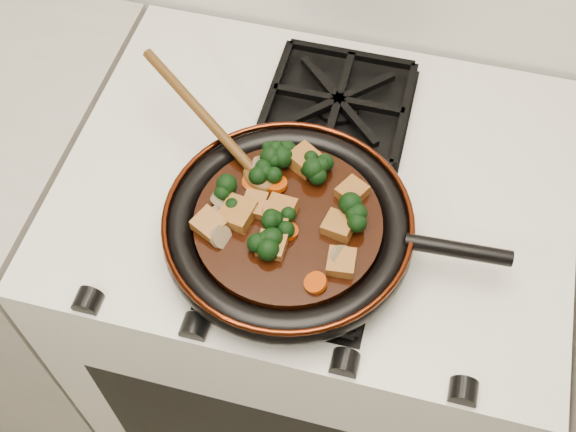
# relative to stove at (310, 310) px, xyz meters

# --- Properties ---
(stove) EXTENTS (0.76, 0.60, 0.90)m
(stove) POSITION_rel_stove_xyz_m (0.00, 0.00, 0.00)
(stove) COLOR silver
(stove) RESTS_ON ground
(burner_grate_front) EXTENTS (0.23, 0.23, 0.03)m
(burner_grate_front) POSITION_rel_stove_xyz_m (0.00, -0.14, 0.46)
(burner_grate_front) COLOR black
(burner_grate_front) RESTS_ON stove
(burner_grate_back) EXTENTS (0.23, 0.23, 0.03)m
(burner_grate_back) POSITION_rel_stove_xyz_m (0.00, 0.14, 0.46)
(burner_grate_back) COLOR black
(burner_grate_back) RESTS_ON stove
(skillet) EXTENTS (0.47, 0.34, 0.05)m
(skillet) POSITION_rel_stove_xyz_m (-0.01, -0.12, 0.49)
(skillet) COLOR black
(skillet) RESTS_ON burner_grate_front
(braising_sauce) EXTENTS (0.26, 0.26, 0.02)m
(braising_sauce) POSITION_rel_stove_xyz_m (-0.01, -0.12, 0.50)
(braising_sauce) COLOR black
(braising_sauce) RESTS_ON skillet
(tofu_cube_0) EXTENTS (0.04, 0.04, 0.02)m
(tofu_cube_0) POSITION_rel_stove_xyz_m (-0.03, -0.12, 0.52)
(tofu_cube_0) COLOR brown
(tofu_cube_0) RESTS_ON braising_sauce
(tofu_cube_1) EXTENTS (0.05, 0.04, 0.03)m
(tofu_cube_1) POSITION_rel_stove_xyz_m (0.05, -0.12, 0.52)
(tofu_cube_1) COLOR brown
(tofu_cube_1) RESTS_ON braising_sauce
(tofu_cube_2) EXTENTS (0.04, 0.04, 0.02)m
(tofu_cube_2) POSITION_rel_stove_xyz_m (0.07, -0.17, 0.52)
(tofu_cube_2) COLOR brown
(tofu_cube_2) RESTS_ON braising_sauce
(tofu_cube_3) EXTENTS (0.03, 0.04, 0.02)m
(tofu_cube_3) POSITION_rel_stove_xyz_m (-0.06, -0.11, 0.52)
(tofu_cube_3) COLOR brown
(tofu_cube_3) RESTS_ON braising_sauce
(tofu_cube_4) EXTENTS (0.05, 0.05, 0.03)m
(tofu_cube_4) POSITION_rel_stove_xyz_m (-0.11, -0.16, 0.52)
(tofu_cube_4) COLOR brown
(tofu_cube_4) RESTS_ON braising_sauce
(tofu_cube_5) EXTENTS (0.05, 0.05, 0.02)m
(tofu_cube_5) POSITION_rel_stove_xyz_m (0.06, -0.06, 0.52)
(tofu_cube_5) COLOR brown
(tofu_cube_5) RESTS_ON braising_sauce
(tofu_cube_6) EXTENTS (0.05, 0.05, 0.03)m
(tofu_cube_6) POSITION_rel_stove_xyz_m (-0.03, -0.12, 0.52)
(tofu_cube_6) COLOR brown
(tofu_cube_6) RESTS_ON braising_sauce
(tofu_cube_7) EXTENTS (0.04, 0.04, 0.02)m
(tofu_cube_7) POSITION_rel_stove_xyz_m (-0.02, -0.17, 0.52)
(tofu_cube_7) COLOR brown
(tofu_cube_7) RESTS_ON braising_sauce
(tofu_cube_8) EXTENTS (0.06, 0.06, 0.03)m
(tofu_cube_8) POSITION_rel_stove_xyz_m (-0.01, -0.02, 0.52)
(tofu_cube_8) COLOR brown
(tofu_cube_8) RESTS_ON braising_sauce
(tofu_cube_9) EXTENTS (0.05, 0.05, 0.03)m
(tofu_cube_9) POSITION_rel_stove_xyz_m (-0.08, -0.13, 0.52)
(tofu_cube_9) COLOR brown
(tofu_cube_9) RESTS_ON braising_sauce
(broccoli_floret_0) EXTENTS (0.08, 0.09, 0.08)m
(broccoli_floret_0) POSITION_rel_stove_xyz_m (0.01, -0.04, 0.52)
(broccoli_floret_0) COLOR black
(broccoli_floret_0) RESTS_ON braising_sauce
(broccoli_floret_1) EXTENTS (0.08, 0.08, 0.07)m
(broccoli_floret_1) POSITION_rel_stove_xyz_m (-0.06, -0.06, 0.52)
(broccoli_floret_1) COLOR black
(broccoli_floret_1) RESTS_ON braising_sauce
(broccoli_floret_2) EXTENTS (0.07, 0.08, 0.06)m
(broccoli_floret_2) POSITION_rel_stove_xyz_m (-0.10, -0.11, 0.52)
(broccoli_floret_2) COLOR black
(broccoli_floret_2) RESTS_ON braising_sauce
(broccoli_floret_3) EXTENTS (0.08, 0.08, 0.07)m
(broccoli_floret_3) POSITION_rel_stove_xyz_m (-0.02, -0.13, 0.52)
(broccoli_floret_3) COLOR black
(broccoli_floret_3) RESTS_ON braising_sauce
(broccoli_floret_4) EXTENTS (0.08, 0.08, 0.06)m
(broccoli_floret_4) POSITION_rel_stove_xyz_m (-0.06, -0.03, 0.52)
(broccoli_floret_4) COLOR black
(broccoli_floret_4) RESTS_ON braising_sauce
(broccoli_floret_5) EXTENTS (0.07, 0.07, 0.06)m
(broccoli_floret_5) POSITION_rel_stove_xyz_m (0.07, -0.11, 0.52)
(broccoli_floret_5) COLOR black
(broccoli_floret_5) RESTS_ON braising_sauce
(broccoli_floret_6) EXTENTS (0.08, 0.09, 0.07)m
(broccoli_floret_6) POSITION_rel_stove_xyz_m (-0.04, -0.17, 0.52)
(broccoli_floret_6) COLOR black
(broccoli_floret_6) RESTS_ON braising_sauce
(broccoli_floret_7) EXTENTS (0.08, 0.09, 0.06)m
(broccoli_floret_7) POSITION_rel_stove_xyz_m (-0.06, -0.03, 0.52)
(broccoli_floret_7) COLOR black
(broccoli_floret_7) RESTS_ON braising_sauce
(carrot_coin_0) EXTENTS (0.03, 0.03, 0.02)m
(carrot_coin_0) POSITION_rel_stove_xyz_m (0.04, -0.21, 0.51)
(carrot_coin_0) COLOR #A63404
(carrot_coin_0) RESTS_ON braising_sauce
(carrot_coin_1) EXTENTS (0.03, 0.03, 0.02)m
(carrot_coin_1) POSITION_rel_stove_xyz_m (-0.01, -0.14, 0.51)
(carrot_coin_1) COLOR #A63404
(carrot_coin_1) RESTS_ON braising_sauce
(carrot_coin_2) EXTENTS (0.03, 0.03, 0.02)m
(carrot_coin_2) POSITION_rel_stove_xyz_m (-0.04, -0.07, 0.51)
(carrot_coin_2) COLOR #A63404
(carrot_coin_2) RESTS_ON braising_sauce
(carrot_coin_3) EXTENTS (0.03, 0.03, 0.02)m
(carrot_coin_3) POSITION_rel_stove_xyz_m (-0.08, -0.07, 0.51)
(carrot_coin_3) COLOR #A63404
(carrot_coin_3) RESTS_ON braising_sauce
(mushroom_slice_0) EXTENTS (0.03, 0.03, 0.03)m
(mushroom_slice_0) POSITION_rel_stove_xyz_m (-0.07, -0.05, 0.52)
(mushroom_slice_0) COLOR olive
(mushroom_slice_0) RESTS_ON braising_sauce
(mushroom_slice_1) EXTENTS (0.04, 0.04, 0.03)m
(mushroom_slice_1) POSITION_rel_stove_xyz_m (-0.11, -0.12, 0.52)
(mushroom_slice_1) COLOR olive
(mushroom_slice_1) RESTS_ON braising_sauce
(mushroom_slice_2) EXTENTS (0.03, 0.04, 0.03)m
(mushroom_slice_2) POSITION_rel_stove_xyz_m (-0.09, -0.17, 0.52)
(mushroom_slice_2) COLOR olive
(mushroom_slice_2) RESTS_ON braising_sauce
(mushroom_slice_3) EXTENTS (0.04, 0.04, 0.03)m
(mushroom_slice_3) POSITION_rel_stove_xyz_m (0.07, -0.17, 0.52)
(mushroom_slice_3) COLOR olive
(mushroom_slice_3) RESTS_ON braising_sauce
(mushroom_slice_4) EXTENTS (0.03, 0.03, 0.02)m
(mushroom_slice_4) POSITION_rel_stove_xyz_m (-0.11, -0.14, 0.52)
(mushroom_slice_4) COLOR olive
(mushroom_slice_4) RESTS_ON braising_sauce
(wooden_spoon) EXTENTS (0.15, 0.11, 0.26)m
(wooden_spoon) POSITION_rel_stove_xyz_m (-0.13, -0.03, 0.53)
(wooden_spoon) COLOR #4E3010
(wooden_spoon) RESTS_ON braising_sauce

